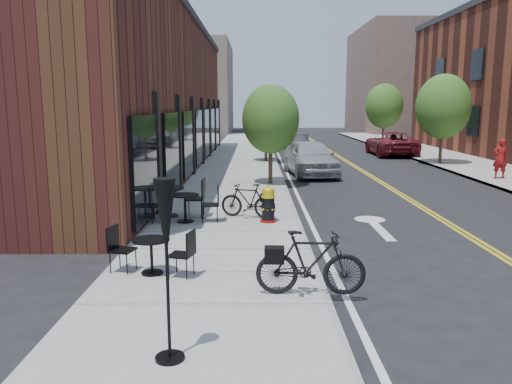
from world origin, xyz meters
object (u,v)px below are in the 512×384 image
object	(u,v)px
bistro_set_a	(151,251)
parked_car_b	(297,145)
bistro_set_c	(185,204)
fire_hydrant	(268,205)
bicycle_left	(248,201)
parked_car_far	(391,144)
parked_car_a	(310,157)
pedestrian	(500,159)
parked_car_c	(281,136)
bicycle_right	(311,263)
patio_umbrella	(166,232)
bistro_set_b	(169,198)

from	to	relation	value
bistro_set_a	parked_car_b	distance (m)	23.60
bistro_set_c	fire_hydrant	bearing A→B (deg)	-3.82
bicycle_left	parked_car_far	size ratio (longest dim) A/B	0.29
parked_car_a	pedestrian	world-z (taller)	pedestrian
parked_car_b	parked_car_c	bearing A→B (deg)	102.59
parked_car_far	bicycle_right	bearing A→B (deg)	72.92
bistro_set_a	parked_car_a	bearing A→B (deg)	87.24
pedestrian	bistro_set_a	bearing A→B (deg)	47.76
parked_car_far	pedestrian	xyz separation A→B (m)	(1.59, -10.93, 0.21)
bistro_set_a	parked_car_far	size ratio (longest dim) A/B	0.30
bicycle_right	bicycle_left	bearing A→B (deg)	12.92
bicycle_left	patio_umbrella	world-z (taller)	patio_umbrella
parked_car_a	fire_hydrant	bearing A→B (deg)	-109.27
bicycle_right	parked_car_a	size ratio (longest dim) A/B	0.37
bicycle_right	parked_car_far	bearing A→B (deg)	-15.88
bistro_set_a	parked_car_far	xyz separation A→B (m)	(10.48, 22.84, 0.19)
fire_hydrant	bistro_set_a	world-z (taller)	fire_hydrant
parked_car_c	pedestrian	distance (m)	19.92
parked_car_b	fire_hydrant	bearing A→B (deg)	-90.35
fire_hydrant	bistro_set_b	distance (m)	2.79
parked_car_far	pedestrian	world-z (taller)	pedestrian
fire_hydrant	parked_car_b	world-z (taller)	parked_car_b
parked_car_c	pedestrian	xyz separation A→B (m)	(8.19, -18.16, 0.15)
patio_umbrella	parked_car_c	bearing A→B (deg)	84.78
bistro_set_b	parked_car_b	size ratio (longest dim) A/B	0.49
bicycle_right	patio_umbrella	distance (m)	3.02
parked_car_c	bistro_set_c	bearing A→B (deg)	-92.64
fire_hydrant	bistro_set_c	distance (m)	2.18
bicycle_right	pedestrian	distance (m)	15.92
bicycle_left	bistro_set_c	bearing A→B (deg)	-53.80
bicycle_left	bistro_set_b	xyz separation A→B (m)	(-2.17, 0.15, 0.06)
bicycle_right	bistro_set_b	xyz separation A→B (m)	(-3.25, 5.77, -0.01)
bistro_set_a	parked_car_b	xyz separation A→B (m)	(4.59, 23.15, 0.11)
fire_hydrant	bistro_set_a	distance (m)	4.65
bistro_set_c	parked_car_a	bearing A→B (deg)	61.87
bistro_set_c	parked_car_b	distance (m)	19.61
bistro_set_c	bistro_set_a	bearing A→B (deg)	-94.67
parked_car_c	bicycle_right	bearing A→B (deg)	-86.30
bistro_set_c	parked_car_far	xyz separation A→B (m)	(10.43, 18.77, 0.14)
bicycle_right	parked_car_b	world-z (taller)	parked_car_b
bistro_set_b	parked_car_a	bearing A→B (deg)	64.44
bicycle_right	bistro_set_c	size ratio (longest dim) A/B	1.00
bistro_set_a	bistro_set_c	xyz separation A→B (m)	(0.04, 4.08, 0.05)
parked_car_far	parked_car_b	bearing A→B (deg)	-2.13
bistro_set_a	parked_car_far	distance (m)	25.13
bistro_set_b	bistro_set_c	xyz separation A→B (m)	(0.53, -0.68, -0.05)
parked_car_c	fire_hydrant	bearing A→B (deg)	-87.90
fire_hydrant	patio_umbrella	world-z (taller)	patio_umbrella
parked_car_far	parked_car_a	bearing A→B (deg)	56.94
parked_car_a	parked_car_c	world-z (taller)	parked_car_a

